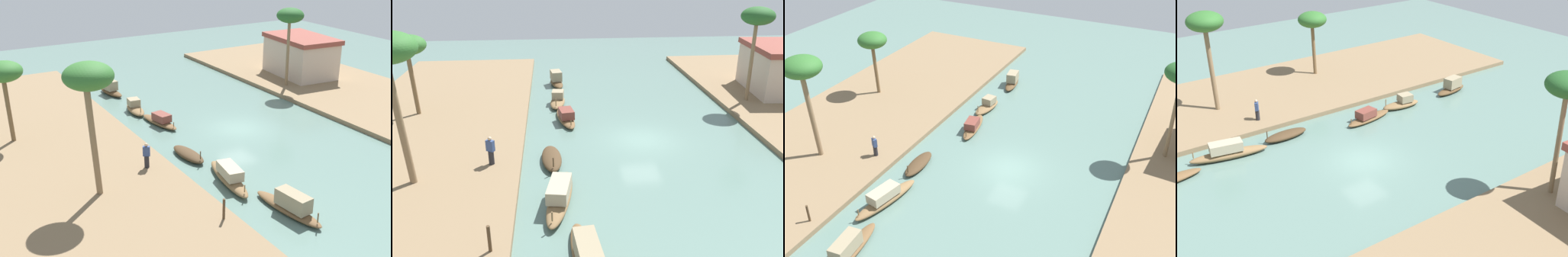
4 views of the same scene
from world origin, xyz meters
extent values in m
plane|color=slate|center=(0.00, 0.00, 0.00)|extent=(72.32, 72.32, 0.00)
cube|color=#846B4C|center=(0.00, -13.88, 0.17)|extent=(44.57, 12.59, 0.35)
ellipsoid|color=brown|center=(11.44, -4.66, 0.21)|extent=(4.81, 1.46, 0.43)
cube|color=gray|center=(11.78, -4.62, 0.87)|extent=(2.11, 1.06, 0.88)
ellipsoid|color=brown|center=(-7.34, -5.30, 0.24)|extent=(3.34, 1.46, 0.48)
cube|color=gray|center=(-7.73, -5.26, 0.77)|extent=(1.13, 1.00, 0.59)
cylinder|color=brown|center=(-5.93, -5.46, 0.72)|extent=(0.07, 0.07, 0.58)
ellipsoid|color=#47331E|center=(2.65, -5.89, 0.25)|extent=(3.34, 1.33, 0.50)
cylinder|color=#47331E|center=(4.09, -5.80, 0.73)|extent=(0.07, 0.07, 0.55)
ellipsoid|color=brown|center=(-12.84, -5.27, 0.23)|extent=(3.48, 1.49, 0.46)
cube|color=gray|center=(-13.04, -5.30, 0.89)|extent=(1.59, 1.11, 0.86)
ellipsoid|color=brown|center=(6.97, -5.53, 0.27)|extent=(5.18, 1.90, 0.55)
cube|color=tan|center=(7.12, -5.56, 0.86)|extent=(2.24, 1.31, 0.63)
cylinder|color=brown|center=(9.17, -5.93, 0.72)|extent=(0.07, 0.07, 0.45)
ellipsoid|color=brown|center=(-3.84, -4.82, 0.20)|extent=(4.28, 1.70, 0.40)
cube|color=brown|center=(-3.53, -4.77, 0.69)|extent=(1.59, 1.15, 0.59)
cylinder|color=brown|center=(-2.03, -4.52, 0.55)|extent=(0.07, 0.07, 0.37)
cylinder|color=#232328|center=(3.24, -9.20, 0.75)|extent=(0.42, 0.42, 0.80)
cube|color=#33477A|center=(3.24, -9.20, 1.46)|extent=(0.43, 0.51, 0.63)
sphere|color=tan|center=(3.24, -9.20, 1.88)|extent=(0.22, 0.22, 0.22)
cylinder|color=#4C3823|center=(10.75, -8.36, 0.93)|extent=(0.14, 0.14, 1.17)
cylinder|color=brown|center=(-5.38, -15.55, 2.61)|extent=(0.31, 0.43, 4.53)
ellipsoid|color=#2D6628|center=(-5.38, -15.55, 5.38)|extent=(2.56, 2.56, 1.41)
cylinder|color=#7F6647|center=(4.92, -13.07, 3.53)|extent=(0.35, 0.64, 6.36)
ellipsoid|color=#2D6628|center=(4.92, -13.07, 7.25)|extent=(2.71, 2.71, 1.49)
cylinder|color=#7F6647|center=(-6.21, 9.72, 3.39)|extent=(0.28, 0.38, 6.08)
camera|label=1|loc=(29.76, -21.09, 14.50)|focal=47.03mm
camera|label=2|loc=(24.26, -5.76, 11.03)|focal=38.34mm
camera|label=3|loc=(25.13, 10.36, 19.40)|focal=42.72mm
camera|label=4|loc=(16.55, 23.62, 16.47)|focal=46.68mm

